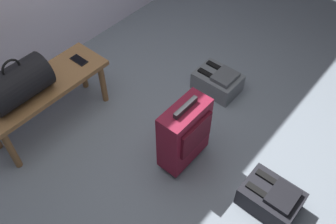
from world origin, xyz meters
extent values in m
plane|color=slate|center=(0.00, 0.00, 0.00)|extent=(6.60, 6.60, 0.00)
cube|color=olive|center=(-0.29, 0.94, 0.41)|extent=(1.00, 0.36, 0.04)
cylinder|color=olive|center=(-0.73, 0.81, 0.19)|extent=(0.05, 0.05, 0.39)
cylinder|color=olive|center=(0.15, 0.81, 0.19)|extent=(0.05, 0.05, 0.39)
cylinder|color=olive|center=(0.15, 1.07, 0.19)|extent=(0.05, 0.05, 0.39)
cylinder|color=black|center=(-0.45, 0.94, 0.56)|extent=(0.44, 0.26, 0.26)
torus|color=black|center=(-0.45, 0.94, 0.70)|extent=(0.14, 0.02, 0.14)
cube|color=black|center=(0.06, 0.95, 0.43)|extent=(0.07, 0.14, 0.01)
cube|color=black|center=(0.06, 0.95, 0.43)|extent=(0.06, 0.13, 0.00)
cube|color=maroon|center=(0.10, -0.08, 0.30)|extent=(0.39, 0.18, 0.50)
cube|color=#500E1C|center=(0.10, -0.18, 0.36)|extent=(0.31, 0.02, 0.23)
cube|color=#262628|center=(0.10, -0.08, 0.57)|extent=(0.22, 0.03, 0.04)
cylinder|color=black|center=(-0.03, -0.01, 0.03)|extent=(0.02, 0.05, 0.05)
cylinder|color=black|center=(0.24, -0.01, 0.03)|extent=(0.02, 0.05, 0.05)
cube|color=black|center=(0.18, -0.76, 0.09)|extent=(0.28, 0.38, 0.17)
cube|color=black|center=(0.18, -0.83, 0.19)|extent=(0.21, 0.17, 0.04)
cube|color=black|center=(0.12, -0.69, 0.18)|extent=(0.04, 0.19, 0.02)
cube|color=black|center=(0.25, -0.69, 0.18)|extent=(0.04, 0.19, 0.02)
cube|color=slate|center=(0.88, 0.16, 0.09)|extent=(0.28, 0.38, 0.17)
cube|color=#515559|center=(0.88, 0.09, 0.19)|extent=(0.21, 0.17, 0.04)
cube|color=black|center=(0.81, 0.22, 0.18)|extent=(0.04, 0.19, 0.02)
cube|color=black|center=(0.94, 0.22, 0.18)|extent=(0.04, 0.19, 0.02)
camera|label=1|loc=(-1.16, -1.00, 2.29)|focal=38.90mm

